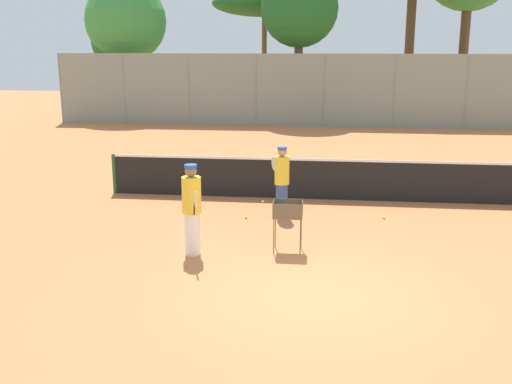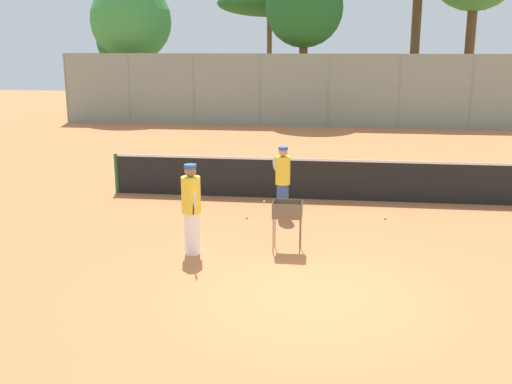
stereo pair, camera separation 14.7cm
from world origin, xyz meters
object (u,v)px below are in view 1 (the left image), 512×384
player_white_outfit (192,209)px  player_red_cap (282,181)px  tennis_net (319,178)px  parked_car (243,104)px  ball_cart (288,213)px

player_white_outfit → player_red_cap: player_white_outfit is taller
tennis_net → player_red_cap: (-0.84, -1.68, 0.30)m
tennis_net → player_red_cap: 1.91m
player_white_outfit → tennis_net: bearing=132.5°
parked_car → player_red_cap: bearing=-79.5°
player_red_cap → parked_car: bearing=-15.8°
tennis_net → ball_cart: bearing=-97.6°
tennis_net → player_red_cap: player_red_cap is taller
tennis_net → parked_car: parked_car is taller
tennis_net → parked_car: (-4.51, 18.06, 0.10)m
ball_cart → tennis_net: bearing=82.4°
player_white_outfit → ball_cart: player_white_outfit is taller
player_red_cap → ball_cart: bearing=160.8°
player_white_outfit → parked_car: (-2.19, 22.54, -0.25)m
tennis_net → player_white_outfit: size_ratio=6.28×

